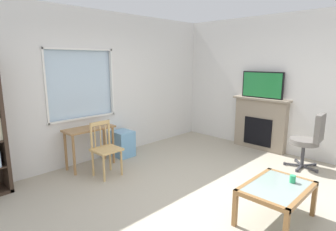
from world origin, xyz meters
The scene contains 11 objects.
ground centered at (0.00, 0.00, -0.01)m, with size 6.51×5.98×0.02m, color #B2A893.
wall_back_with_window centered at (0.03, 2.49, 1.39)m, with size 5.51×0.15×2.79m.
wall_right centered at (2.81, 0.00, 1.39)m, with size 0.12×5.18×2.79m, color silver.
desk_under_window centered at (-0.43, 2.14, 0.58)m, with size 0.87×0.40×0.72m.
wooden_chair centered at (-0.44, 1.62, 0.46)m, with size 0.43×0.41×0.90m.
plastic_drawer_unit centered at (0.31, 2.19, 0.25)m, with size 0.35×0.40×0.51m, color #72ADDB.
fireplace centered at (2.66, 0.46, 0.56)m, with size 0.26×1.21×1.11m.
tv centered at (2.64, 0.46, 1.38)m, with size 0.06×0.88×0.55m.
office_chair centered at (2.21, -0.67, 0.55)m, with size 0.57×0.58×1.00m.
coffee_table centered at (0.24, -0.95, 0.38)m, with size 0.91×0.63×0.45m.
sippy_cup centered at (0.45, -1.04, 0.49)m, with size 0.07×0.07×0.09m, color #33B770.
Camera 1 is at (-2.76, -2.12, 1.89)m, focal length 29.18 mm.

